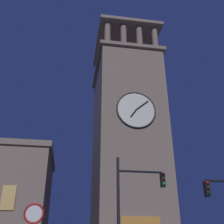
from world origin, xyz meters
TOP-DOWN VIEW (x-y plane):
  - clocktower at (0.28, -5.68)m, footprint 7.33×9.49m
  - traffic_signal_near at (2.82, 7.15)m, footprint 2.71×0.41m
  - no_horn_sign at (7.48, 10.31)m, footprint 0.78×0.14m

SIDE VIEW (x-z plane):
  - no_horn_sign at x=7.48m, z-range 0.94..4.19m
  - traffic_signal_near at x=2.82m, z-range 0.80..7.04m
  - clocktower at x=0.28m, z-range -2.48..25.01m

